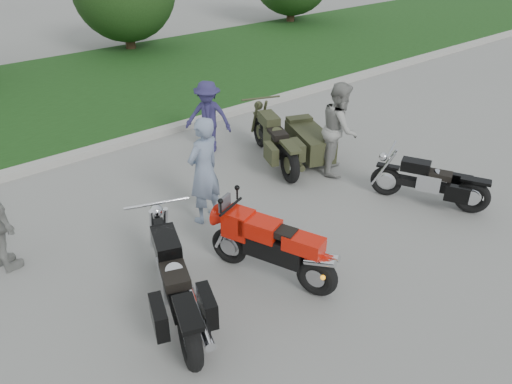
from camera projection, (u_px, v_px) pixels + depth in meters
ground at (310, 278)px, 7.25m from camera, size 80.00×80.00×0.00m
curb at (123, 142)px, 11.25m from camera, size 60.00×0.30×0.15m
grass_strip at (57, 96)px, 14.04m from camera, size 60.00×8.00×0.14m
sportbike_red at (274, 246)px, 6.97m from camera, size 0.89×1.94×0.96m
cruiser_left at (176, 286)px, 6.33m from camera, size 1.02×2.47×0.99m
cruiser_right at (434, 184)px, 8.86m from camera, size 1.06×1.92×0.80m
cruiser_sidecar at (296, 142)px, 10.34m from camera, size 1.72×2.38×0.96m
person_stripe at (204, 171)px, 8.18m from camera, size 0.76×0.59×1.86m
person_grey at (340, 128)px, 9.77m from camera, size 1.13×1.12×1.84m
person_denim at (208, 117)px, 10.67m from camera, size 1.09×1.15×1.57m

